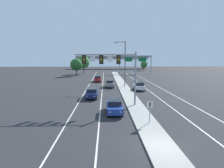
{
  "coord_description": "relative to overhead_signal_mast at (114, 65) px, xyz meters",
  "views": [
    {
      "loc": [
        -4.06,
        -12.94,
        6.54
      ],
      "look_at": [
        -3.2,
        11.17,
        3.2
      ],
      "focal_mm": 30.44,
      "sensor_mm": 36.0,
      "label": 1
    }
  ],
  "objects": [
    {
      "name": "car_receding_white",
      "position": [
        5.74,
        12.86,
        -4.7
      ],
      "size": [
        1.83,
        4.47,
        1.58
      ],
      "color": "silver",
      "rests_on": "ground"
    },
    {
      "name": "lane_stripe_oncoming_center",
      "position": [
        -1.83,
        12.6,
        -5.52
      ],
      "size": [
        0.14,
        100.0,
        0.01
      ],
      "primitive_type": "cube",
      "color": "silver",
      "rests_on": "ground"
    },
    {
      "name": "tree_far_left_c",
      "position": [
        -10.01,
        52.08,
        -0.76
      ],
      "size": [
        5.04,
        5.04,
        7.29
      ],
      "color": "#4C3823",
      "rests_on": "ground"
    },
    {
      "name": "lane_stripe_receding_center",
      "position": [
        7.57,
        12.6,
        -5.52
      ],
      "size": [
        0.14,
        100.0,
        0.01
      ],
      "primitive_type": "cube",
      "color": "silver",
      "rests_on": "ground"
    },
    {
      "name": "tree_far_left_a",
      "position": [
        -11.54,
        43.38,
        -1.43
      ],
      "size": [
        4.33,
        4.33,
        6.27
      ],
      "color": "#4C3823",
      "rests_on": "ground"
    },
    {
      "name": "car_oncoming_grey",
      "position": [
        -0.17,
        16.87,
        -4.7
      ],
      "size": [
        1.89,
        4.5,
        1.58
      ],
      "color": "slate",
      "rests_on": "ground"
    },
    {
      "name": "overhead_signal_mast",
      "position": [
        0.0,
        0.0,
        0.0
      ],
      "size": [
        8.11,
        0.44,
        7.2
      ],
      "color": "gray",
      "rests_on": "median_island"
    },
    {
      "name": "car_oncoming_navy",
      "position": [
        -3.39,
        5.32,
        -4.7
      ],
      "size": [
        1.84,
        4.48,
        1.58
      ],
      "color": "#141E4C",
      "rests_on": "ground"
    },
    {
      "name": "car_oncoming_red",
      "position": [
        -3.28,
        26.7,
        -4.7
      ],
      "size": [
        1.91,
        4.51,
        1.58
      ],
      "color": "maroon",
      "rests_on": "ground"
    },
    {
      "name": "car_oncoming_blue",
      "position": [
        -0.13,
        -3.28,
        -4.7
      ],
      "size": [
        1.86,
        4.49,
        1.58
      ],
      "color": "navy",
      "rests_on": "ground"
    },
    {
      "name": "median_sign_post",
      "position": [
        3.17,
        -7.37,
        -3.94
      ],
      "size": [
        0.6,
        0.1,
        2.2
      ],
      "color": "gray",
      "rests_on": "median_island"
    },
    {
      "name": "street_lamp_median",
      "position": [
        2.98,
        16.74,
        0.27
      ],
      "size": [
        2.58,
        0.28,
        10.0
      ],
      "color": "#4C4C51",
      "rests_on": "median_island"
    },
    {
      "name": "edge_stripe_left",
      "position": [
        -5.13,
        12.6,
        -5.52
      ],
      "size": [
        0.14,
        100.0,
        0.01
      ],
      "primitive_type": "cube",
      "color": "silver",
      "rests_on": "ground"
    },
    {
      "name": "median_island",
      "position": [
        2.87,
        5.6,
        -5.45
      ],
      "size": [
        2.4,
        110.0,
        0.15
      ],
      "primitive_type": "cube",
      "color": "#9E9B93",
      "rests_on": "ground"
    },
    {
      "name": "overpass_bridge",
      "position": [
        2.87,
        89.42,
        0.26
      ],
      "size": [
        42.4,
        6.4,
        7.65
      ],
      "color": "gray",
      "rests_on": "ground"
    },
    {
      "name": "ground_plane",
      "position": [
        2.87,
        -12.4,
        -5.52
      ],
      "size": [
        260.0,
        260.0,
        0.0
      ],
      "primitive_type": "plane",
      "color": "#28282B"
    },
    {
      "name": "highway_sign_gantry",
      "position": [
        11.07,
        51.97,
        0.64
      ],
      "size": [
        13.28,
        0.42,
        7.5
      ],
      "color": "gray",
      "rests_on": "ground"
    },
    {
      "name": "edge_stripe_right",
      "position": [
        10.87,
        12.6,
        -5.52
      ],
      "size": [
        0.14,
        100.0,
        0.01
      ],
      "primitive_type": "cube",
      "color": "silver",
      "rests_on": "ground"
    },
    {
      "name": "tree_far_right_a",
      "position": [
        18.67,
        71.53,
        -2.24
      ],
      "size": [
        3.48,
        3.48,
        5.03
      ],
      "color": "#4C3823",
      "rests_on": "ground"
    }
  ]
}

